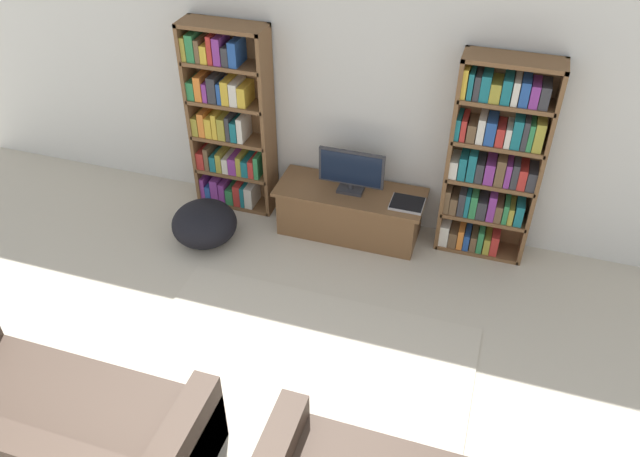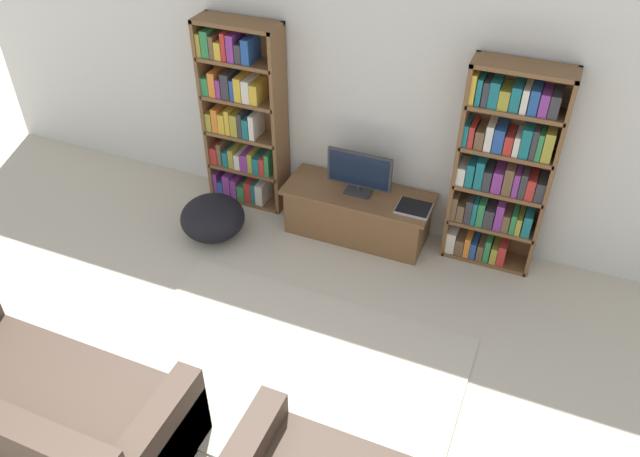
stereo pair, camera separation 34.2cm
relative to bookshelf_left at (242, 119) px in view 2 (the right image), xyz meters
name	(u,v)px [view 2 (the right image)]	position (x,y,z in m)	size (l,w,h in m)	color
wall_back	(373,98)	(1.25, 0.18, 0.38)	(8.80, 0.06, 2.60)	silver
bookshelf_left	(242,119)	(0.00, 0.00, 0.00)	(0.80, 0.30, 1.89)	brown
bookshelf_right	(502,170)	(2.50, 0.00, 0.02)	(0.80, 0.30, 1.89)	brown
tv_stand	(357,213)	(1.27, -0.15, -0.68)	(1.41, 0.54, 0.48)	brown
television	(359,172)	(1.27, -0.15, -0.21)	(0.61, 0.16, 0.43)	#2D2D33
laptop	(414,208)	(1.82, -0.21, -0.42)	(0.30, 0.26, 0.03)	#B7B7BC
area_rug	(289,370)	(1.38, -1.96, -0.91)	(2.57, 1.73, 0.02)	beige
couch_left_sectional	(43,416)	(0.15, -3.14, -0.63)	(1.90, 0.95, 0.83)	#423328
beanbag_ottoman	(213,218)	(0.00, -0.70, -0.72)	(0.62, 0.62, 0.40)	black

